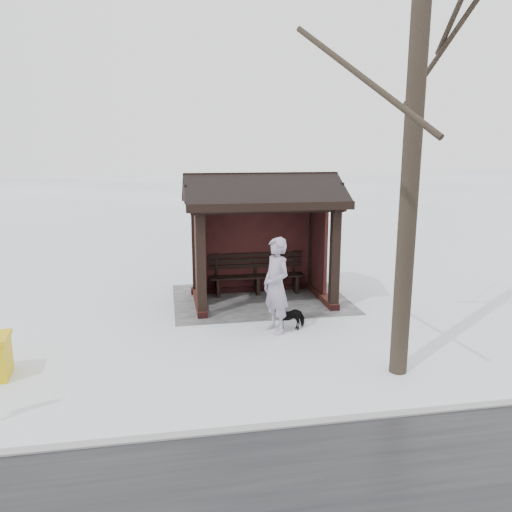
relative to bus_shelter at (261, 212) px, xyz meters
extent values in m
plane|color=white|center=(0.00, 0.16, -2.17)|extent=(120.00, 120.00, 0.00)
cube|color=gray|center=(0.00, 5.66, -2.16)|extent=(120.00, 0.15, 0.06)
cube|color=gray|center=(0.00, -0.04, -2.16)|extent=(4.20, 3.20, 0.02)
cube|color=#371514|center=(0.00, -0.74, -2.09)|extent=(3.30, 0.22, 0.16)
cube|color=#371514|center=(-1.50, 0.16, -2.09)|extent=(0.22, 2.10, 0.16)
cube|color=#371514|center=(1.50, 0.16, -2.09)|extent=(0.22, 2.10, 0.16)
cube|color=black|center=(-1.50, 1.06, -1.02)|extent=(0.20, 0.20, 2.30)
cube|color=black|center=(1.50, 1.06, -1.02)|extent=(0.20, 0.20, 2.30)
cube|color=black|center=(-1.50, -0.74, -1.02)|extent=(0.20, 0.20, 2.30)
cube|color=black|center=(1.50, -0.74, -1.02)|extent=(0.20, 0.20, 2.30)
cube|color=black|center=(0.00, -0.74, -0.94)|extent=(2.80, 0.08, 2.14)
cube|color=black|center=(-1.50, -0.16, -0.94)|extent=(0.08, 1.17, 2.14)
cube|color=black|center=(1.50, -0.16, -0.94)|extent=(0.08, 1.17, 2.14)
cube|color=black|center=(0.00, 1.06, 0.19)|extent=(3.40, 0.20, 0.18)
cube|color=black|center=(0.00, -0.74, 0.19)|extent=(3.40, 0.20, 0.18)
cylinder|color=black|center=(-1.50, 4.36, 2.11)|extent=(0.29, 0.29, 8.55)
imported|color=#958AA2|center=(0.10, 2.20, -1.20)|extent=(0.69, 0.83, 1.93)
imported|color=black|center=(-0.18, 2.10, -1.89)|extent=(0.70, 0.40, 0.55)
camera|label=1|loc=(2.18, 11.51, 1.48)|focal=35.00mm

